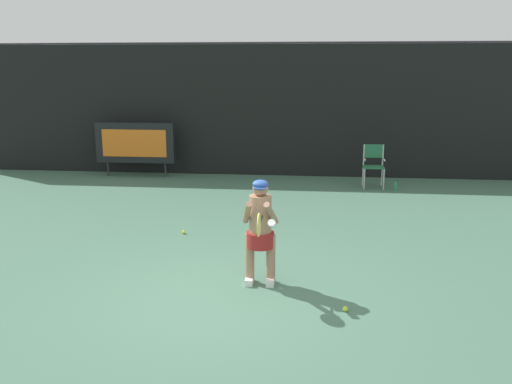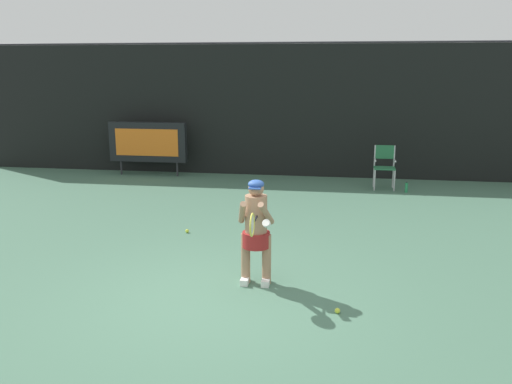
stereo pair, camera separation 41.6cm
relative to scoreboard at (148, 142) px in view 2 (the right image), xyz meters
The scene contains 9 objects.
ground 8.93m from the scoreboard, 65.24° to the right, with size 18.00×22.00×0.03m.
backdrop_screen 3.87m from the scoreboard, ahead, with size 18.00×0.12×3.66m.
scoreboard is the anchor object (origin of this frame).
umpire_chair 6.47m from the scoreboard, ahead, with size 0.52×0.44×1.08m.
water_bottle 7.08m from the scoreboard, ahead, with size 0.07×0.07×0.27m.
tennis_player 8.35m from the scoreboard, 59.86° to the right, with size 0.52×0.59×1.51m.
tennis_racket 8.82m from the scoreboard, 61.36° to the right, with size 0.03×0.60×0.31m.
tennis_ball_loose 9.69m from the scoreboard, 56.30° to the right, with size 0.07×0.07×0.07m.
tennis_ball_spare 5.75m from the scoreboard, 63.23° to the right, with size 0.07×0.07×0.07m.
Camera 2 is at (1.60, -6.52, 3.04)m, focal length 38.07 mm.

